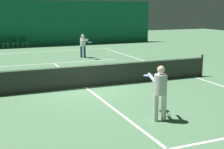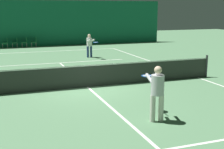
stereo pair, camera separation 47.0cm
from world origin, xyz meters
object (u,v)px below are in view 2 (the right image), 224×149
(player_near, at_px, (157,89))
(courtside_chair_1, at_px, (16,42))
(player_far, at_px, (90,44))
(courtside_chair_2, at_px, (25,42))
(courtside_chair_3, at_px, (35,41))
(tennis_net, at_px, (87,75))
(courtside_chair_0, at_px, (6,42))

(player_near, relative_size, courtside_chair_1, 1.97)
(player_near, bearing_deg, player_far, 0.43)
(courtside_chair_1, xyz_separation_m, courtside_chair_2, (0.78, 0.00, 0.00))
(player_near, xyz_separation_m, player_far, (1.50, 12.50, -0.05))
(courtside_chair_3, bearing_deg, courtside_chair_1, -90.00)
(tennis_net, xyz_separation_m, player_near, (0.84, -4.59, 0.45))
(tennis_net, xyz_separation_m, courtside_chair_1, (-2.13, 15.12, -0.03))
(player_far, relative_size, courtside_chair_1, 1.87)
(player_near, distance_m, courtside_chair_1, 19.94)
(tennis_net, height_order, player_far, player_far)
(courtside_chair_0, distance_m, courtside_chair_2, 1.57)
(player_far, distance_m, courtside_chair_2, 8.11)
(player_far, xyz_separation_m, courtside_chair_2, (-3.68, 7.21, -0.43))
(courtside_chair_1, relative_size, courtside_chair_3, 1.00)
(player_far, height_order, courtside_chair_0, player_far)
(tennis_net, bearing_deg, player_near, -79.68)
(player_far, bearing_deg, player_near, -16.27)
(courtside_chair_0, height_order, courtside_chair_2, same)
(player_far, xyz_separation_m, courtside_chair_3, (-2.89, 7.21, -0.43))
(tennis_net, distance_m, courtside_chair_2, 15.18)
(player_near, bearing_deg, tennis_net, 17.59)
(courtside_chair_0, relative_size, courtside_chair_1, 1.00)
(player_near, height_order, courtside_chair_0, player_near)
(courtside_chair_0, bearing_deg, courtside_chair_3, 90.00)
(courtside_chair_2, height_order, courtside_chair_3, same)
(tennis_net, distance_m, courtside_chair_0, 15.40)
(tennis_net, relative_size, courtside_chair_1, 14.29)
(courtside_chair_0, xyz_separation_m, courtside_chair_3, (2.35, 0.00, 0.00))
(courtside_chair_1, relative_size, courtside_chair_2, 1.00)
(courtside_chair_0, bearing_deg, player_near, 10.77)
(courtside_chair_1, bearing_deg, player_far, 31.77)
(courtside_chair_0, distance_m, courtside_chair_1, 0.78)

